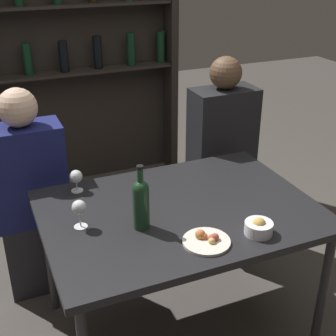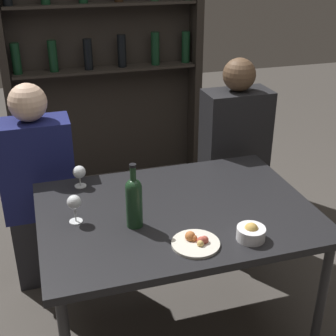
% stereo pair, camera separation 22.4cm
% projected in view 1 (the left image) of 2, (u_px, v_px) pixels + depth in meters
% --- Properties ---
extents(ground_plane, '(10.00, 10.00, 0.00)m').
position_uv_depth(ground_plane, '(178.00, 325.00, 2.51)').
color(ground_plane, '#47423D').
extents(dining_table, '(1.27, 0.91, 0.72)m').
position_uv_depth(dining_table, '(179.00, 219.00, 2.22)').
color(dining_table, black).
rests_on(dining_table, ground_plane).
extents(wine_rack_wall, '(1.56, 0.21, 2.18)m').
position_uv_depth(wine_rack_wall, '(78.00, 45.00, 3.57)').
color(wine_rack_wall, '#28231E').
rests_on(wine_rack_wall, ground_plane).
extents(wine_bottle, '(0.07, 0.07, 0.30)m').
position_uv_depth(wine_bottle, '(141.00, 202.00, 1.99)').
color(wine_bottle, '#19381E').
rests_on(wine_bottle, dining_table).
extents(wine_glass_0, '(0.07, 0.07, 0.11)m').
position_uv_depth(wine_glass_0, '(76.00, 177.00, 2.31)').
color(wine_glass_0, silver).
rests_on(wine_glass_0, dining_table).
extents(wine_glass_1, '(0.06, 0.06, 0.13)m').
position_uv_depth(wine_glass_1, '(79.00, 208.00, 2.01)').
color(wine_glass_1, silver).
rests_on(wine_glass_1, dining_table).
extents(food_plate_0, '(0.20, 0.20, 0.05)m').
position_uv_depth(food_plate_0, '(207.00, 240.00, 1.94)').
color(food_plate_0, silver).
rests_on(food_plate_0, dining_table).
extents(snack_bowl, '(0.12, 0.12, 0.08)m').
position_uv_depth(snack_bowl, '(259.00, 227.00, 1.99)').
color(snack_bowl, white).
rests_on(snack_bowl, dining_table).
extents(seated_person_left, '(0.40, 0.22, 1.21)m').
position_uv_depth(seated_person_left, '(31.00, 201.00, 2.57)').
color(seated_person_left, '#26262B').
rests_on(seated_person_left, ground_plane).
extents(seated_person_right, '(0.40, 0.22, 1.26)m').
position_uv_depth(seated_person_right, '(221.00, 161.00, 2.97)').
color(seated_person_right, '#26262B').
rests_on(seated_person_right, ground_plane).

